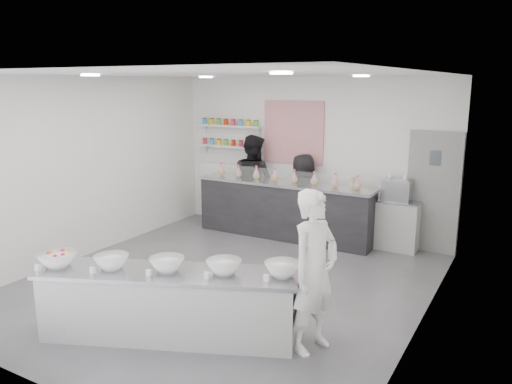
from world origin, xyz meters
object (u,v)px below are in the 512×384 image
at_px(prep_counter, 169,304).
at_px(staff_left, 253,182).
at_px(staff_right, 303,196).
at_px(espresso_machine, 397,190).
at_px(back_bar, 284,210).
at_px(woman_prep, 314,272).
at_px(espresso_ledge, 384,224).

relative_size(prep_counter, staff_left, 1.56).
bearing_deg(staff_right, espresso_machine, -153.88).
height_order(back_bar, espresso_machine, espresso_machine).
bearing_deg(woman_prep, espresso_ledge, 20.59).
bearing_deg(espresso_machine, staff_right, -177.50).
bearing_deg(staff_right, prep_counter, 117.66).
relative_size(espresso_ledge, woman_prep, 0.66).
xyz_separation_m(prep_counter, espresso_machine, (1.43, 4.41, 0.67)).
distance_m(prep_counter, staff_left, 4.59).
bearing_deg(staff_right, back_bar, 66.50).
bearing_deg(espresso_machine, woman_prep, -88.43).
bearing_deg(woman_prep, espresso_machine, 17.78).
distance_m(back_bar, espresso_machine, 2.10).
xyz_separation_m(back_bar, staff_right, (0.27, 0.25, 0.26)).
relative_size(staff_left, staff_right, 1.19).
bearing_deg(woman_prep, staff_left, 54.36).
bearing_deg(espresso_machine, prep_counter, -108.01).
height_order(prep_counter, woman_prep, woman_prep).
bearing_deg(prep_counter, espresso_machine, 48.98).
distance_m(prep_counter, espresso_machine, 4.68).
xyz_separation_m(prep_counter, staff_right, (-0.31, 4.33, 0.39)).
distance_m(espresso_ledge, staff_left, 2.70).
xyz_separation_m(prep_counter, back_bar, (-0.58, 4.08, 0.13)).
bearing_deg(espresso_machine, back_bar, -170.79).
height_order(espresso_ledge, staff_right, staff_right).
bearing_deg(staff_right, woman_prep, 139.86).
bearing_deg(back_bar, espresso_ledge, 9.73).
height_order(prep_counter, staff_left, staff_left).
bearing_deg(espresso_ledge, woman_prep, -85.62).
bearing_deg(staff_left, woman_prep, 140.09).
xyz_separation_m(woman_prep, staff_right, (-1.84, 3.74, -0.11)).
height_order(prep_counter, back_bar, back_bar).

